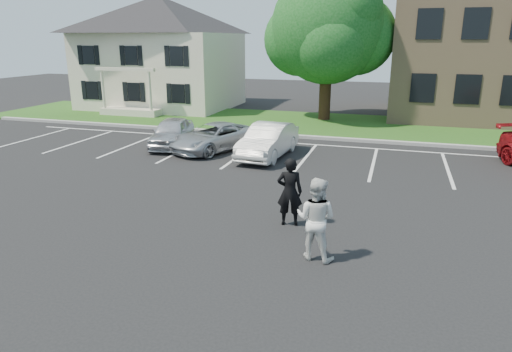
{
  "coord_description": "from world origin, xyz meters",
  "views": [
    {
      "loc": [
        3.53,
        -10.39,
        4.85
      ],
      "look_at": [
        0.0,
        1.0,
        1.25
      ],
      "focal_mm": 32.0,
      "sensor_mm": 36.0,
      "label": 1
    }
  ],
  "objects_px": {
    "tree": "(330,30)",
    "car_white_sedan": "(268,141)",
    "car_silver_west": "(172,132)",
    "car_silver_minivan": "(214,137)",
    "man_white_shirt": "(316,219)",
    "house": "(161,53)",
    "man_black_suit": "(290,192)"
  },
  "relations": [
    {
      "from": "car_silver_west",
      "to": "car_silver_minivan",
      "type": "xyz_separation_m",
      "value": [
        2.2,
        -0.18,
        -0.05
      ]
    },
    {
      "from": "tree",
      "to": "man_white_shirt",
      "type": "xyz_separation_m",
      "value": [
        2.64,
        -18.56,
        -4.38
      ]
    },
    {
      "from": "tree",
      "to": "car_silver_west",
      "type": "height_order",
      "value": "tree"
    },
    {
      "from": "house",
      "to": "tree",
      "type": "bearing_deg",
      "value": -10.55
    },
    {
      "from": "house",
      "to": "car_silver_minivan",
      "type": "relative_size",
      "value": 2.36
    },
    {
      "from": "tree",
      "to": "car_silver_minivan",
      "type": "bearing_deg",
      "value": -110.65
    },
    {
      "from": "house",
      "to": "man_white_shirt",
      "type": "bearing_deg",
      "value": -54.29
    },
    {
      "from": "man_black_suit",
      "to": "car_silver_west",
      "type": "bearing_deg",
      "value": -56.82
    },
    {
      "from": "man_white_shirt",
      "to": "man_black_suit",
      "type": "bearing_deg",
      "value": -49.97
    },
    {
      "from": "tree",
      "to": "man_black_suit",
      "type": "height_order",
      "value": "tree"
    },
    {
      "from": "tree",
      "to": "car_white_sedan",
      "type": "bearing_deg",
      "value": -95.43
    },
    {
      "from": "house",
      "to": "car_silver_west",
      "type": "height_order",
      "value": "house"
    },
    {
      "from": "tree",
      "to": "car_silver_west",
      "type": "distance_m",
      "value": 11.85
    },
    {
      "from": "man_white_shirt",
      "to": "car_silver_west",
      "type": "height_order",
      "value": "man_white_shirt"
    },
    {
      "from": "man_white_shirt",
      "to": "house",
      "type": "bearing_deg",
      "value": -44.32
    },
    {
      "from": "man_black_suit",
      "to": "car_silver_minivan",
      "type": "height_order",
      "value": "man_black_suit"
    },
    {
      "from": "car_silver_minivan",
      "to": "car_white_sedan",
      "type": "xyz_separation_m",
      "value": [
        2.62,
        -0.41,
        0.09
      ]
    },
    {
      "from": "house",
      "to": "car_silver_minivan",
      "type": "height_order",
      "value": "house"
    },
    {
      "from": "man_black_suit",
      "to": "car_silver_minivan",
      "type": "relative_size",
      "value": 0.43
    },
    {
      "from": "man_white_shirt",
      "to": "car_white_sedan",
      "type": "bearing_deg",
      "value": -57.73
    },
    {
      "from": "house",
      "to": "car_silver_minivan",
      "type": "bearing_deg",
      "value": -53.12
    },
    {
      "from": "car_white_sedan",
      "to": "tree",
      "type": "bearing_deg",
      "value": 88.91
    },
    {
      "from": "man_white_shirt",
      "to": "car_white_sedan",
      "type": "height_order",
      "value": "man_white_shirt"
    },
    {
      "from": "man_white_shirt",
      "to": "tree",
      "type": "bearing_deg",
      "value": -71.93
    },
    {
      "from": "house",
      "to": "car_silver_minivan",
      "type": "distance_m",
      "value": 15.01
    },
    {
      "from": "man_black_suit",
      "to": "car_silver_minivan",
      "type": "distance_m",
      "value": 9.03
    },
    {
      "from": "man_white_shirt",
      "to": "car_silver_west",
      "type": "bearing_deg",
      "value": -38.0
    },
    {
      "from": "house",
      "to": "car_silver_minivan",
      "type": "xyz_separation_m",
      "value": [
        8.8,
        -11.73,
        -3.22
      ]
    },
    {
      "from": "man_black_suit",
      "to": "tree",
      "type": "bearing_deg",
      "value": -95.59
    },
    {
      "from": "house",
      "to": "tree",
      "type": "distance_m",
      "value": 12.65
    },
    {
      "from": "car_silver_minivan",
      "to": "man_white_shirt",
      "type": "bearing_deg",
      "value": -32.32
    },
    {
      "from": "man_black_suit",
      "to": "car_silver_minivan",
      "type": "xyz_separation_m",
      "value": [
        -5.18,
        7.38,
        -0.33
      ]
    }
  ]
}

